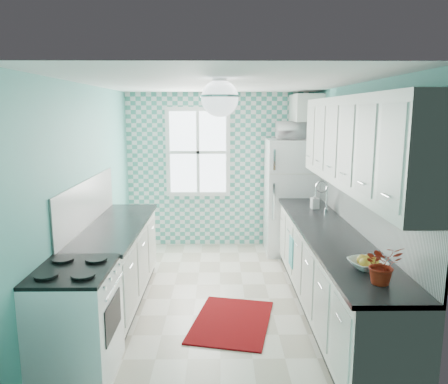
{
  "coord_description": "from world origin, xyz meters",
  "views": [
    {
      "loc": [
        -0.01,
        -4.89,
        2.21
      ],
      "look_at": [
        0.05,
        0.25,
        1.25
      ],
      "focal_mm": 35.0,
      "sensor_mm": 36.0,
      "label": 1
    }
  ],
  "objects_px": {
    "fridge": "(291,197)",
    "microwave": "(293,130)",
    "stove": "(76,321)",
    "potted_plant": "(382,264)",
    "ceiling_light": "(220,98)",
    "fruit_bowl": "(367,264)",
    "sink": "(314,212)"
  },
  "relations": [
    {
      "from": "fridge",
      "to": "microwave",
      "type": "distance_m",
      "value": 1.03
    },
    {
      "from": "stove",
      "to": "potted_plant",
      "type": "relative_size",
      "value": 3.08
    },
    {
      "from": "ceiling_light",
      "to": "fridge",
      "type": "distance_m",
      "value": 3.14
    },
    {
      "from": "fruit_bowl",
      "to": "microwave",
      "type": "distance_m",
      "value": 3.42
    },
    {
      "from": "microwave",
      "to": "ceiling_light",
      "type": "bearing_deg",
      "value": 65.92
    },
    {
      "from": "sink",
      "to": "potted_plant",
      "type": "xyz_separation_m",
      "value": [
        -0.0,
        -2.34,
        0.16
      ]
    },
    {
      "from": "sink",
      "to": "fruit_bowl",
      "type": "bearing_deg",
      "value": -86.33
    },
    {
      "from": "ceiling_light",
      "to": "stove",
      "type": "height_order",
      "value": "ceiling_light"
    },
    {
      "from": "fridge",
      "to": "potted_plant",
      "type": "xyz_separation_m",
      "value": [
        0.09,
        -3.6,
        0.2
      ]
    },
    {
      "from": "fridge",
      "to": "potted_plant",
      "type": "distance_m",
      "value": 3.61
    },
    {
      "from": "potted_plant",
      "to": "fruit_bowl",
      "type": "bearing_deg",
      "value": 90.0
    },
    {
      "from": "potted_plant",
      "to": "stove",
      "type": "bearing_deg",
      "value": 172.41
    },
    {
      "from": "fruit_bowl",
      "to": "microwave",
      "type": "bearing_deg",
      "value": 91.57
    },
    {
      "from": "fridge",
      "to": "fruit_bowl",
      "type": "height_order",
      "value": "fridge"
    },
    {
      "from": "microwave",
      "to": "stove",
      "type": "bearing_deg",
      "value": 54.13
    },
    {
      "from": "ceiling_light",
      "to": "fridge",
      "type": "relative_size",
      "value": 0.2
    },
    {
      "from": "ceiling_light",
      "to": "microwave",
      "type": "relative_size",
      "value": 0.72
    },
    {
      "from": "ceiling_light",
      "to": "sink",
      "type": "xyz_separation_m",
      "value": [
        1.2,
        1.31,
        -1.39
      ]
    },
    {
      "from": "stove",
      "to": "fruit_bowl",
      "type": "distance_m",
      "value": 2.45
    },
    {
      "from": "fruit_bowl",
      "to": "potted_plant",
      "type": "distance_m",
      "value": 0.33
    },
    {
      "from": "ceiling_light",
      "to": "sink",
      "type": "height_order",
      "value": "ceiling_light"
    },
    {
      "from": "stove",
      "to": "microwave",
      "type": "xyz_separation_m",
      "value": [
        2.31,
        3.28,
        1.43
      ]
    },
    {
      "from": "ceiling_light",
      "to": "stove",
      "type": "bearing_deg",
      "value": -149.39
    },
    {
      "from": "fridge",
      "to": "sink",
      "type": "bearing_deg",
      "value": -88.97
    },
    {
      "from": "fridge",
      "to": "stove",
      "type": "bearing_deg",
      "value": -128.43
    },
    {
      "from": "fridge",
      "to": "stove",
      "type": "height_order",
      "value": "fridge"
    },
    {
      "from": "sink",
      "to": "fruit_bowl",
      "type": "height_order",
      "value": "sink"
    },
    {
      "from": "stove",
      "to": "ceiling_light",
      "type": "bearing_deg",
      "value": 32.69
    },
    {
      "from": "stove",
      "to": "potted_plant",
      "type": "distance_m",
      "value": 2.49
    },
    {
      "from": "stove",
      "to": "fridge",
      "type": "bearing_deg",
      "value": 56.93
    },
    {
      "from": "fruit_bowl",
      "to": "ceiling_light",
      "type": "bearing_deg",
      "value": 149.14
    },
    {
      "from": "potted_plant",
      "to": "microwave",
      "type": "relative_size",
      "value": 0.62
    }
  ]
}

